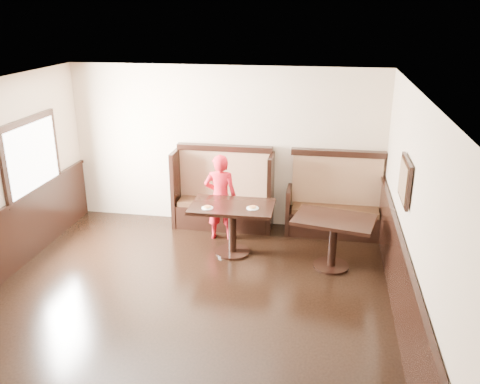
% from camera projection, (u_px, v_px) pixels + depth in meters
% --- Properties ---
extents(ground, '(7.00, 7.00, 0.00)m').
position_uv_depth(ground, '(170.00, 333.00, 6.11)').
color(ground, black).
rests_on(ground, ground).
extents(room_shell, '(7.00, 7.00, 7.00)m').
position_uv_depth(room_shell, '(151.00, 271.00, 6.19)').
color(room_shell, '#C3AC8D').
rests_on(room_shell, ground).
extents(booth_main, '(1.75, 0.72, 1.45)m').
position_uv_depth(booth_main, '(224.00, 198.00, 8.99)').
color(booth_main, black).
rests_on(booth_main, ground).
extents(booth_neighbor, '(1.65, 0.72, 1.45)m').
position_uv_depth(booth_neighbor, '(335.00, 207.00, 8.69)').
color(booth_neighbor, black).
rests_on(booth_neighbor, ground).
extents(table_main, '(1.29, 0.81, 0.82)m').
position_uv_depth(table_main, '(232.00, 216.00, 7.92)').
color(table_main, black).
rests_on(table_main, ground).
extents(table_neighbor, '(1.28, 0.97, 0.80)m').
position_uv_depth(table_neighbor, '(333.00, 231.00, 7.49)').
color(table_neighbor, black).
rests_on(table_neighbor, ground).
extents(child, '(0.56, 0.39, 1.48)m').
position_uv_depth(child, '(221.00, 197.00, 8.40)').
color(child, red).
rests_on(child, ground).
extents(pizza_plate_left, '(0.18, 0.18, 0.03)m').
position_uv_depth(pizza_plate_left, '(207.00, 207.00, 7.73)').
color(pizza_plate_left, white).
rests_on(pizza_plate_left, table_main).
extents(pizza_plate_right, '(0.19, 0.19, 0.03)m').
position_uv_depth(pizza_plate_right, '(253.00, 208.00, 7.72)').
color(pizza_plate_right, white).
rests_on(pizza_plate_right, table_main).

